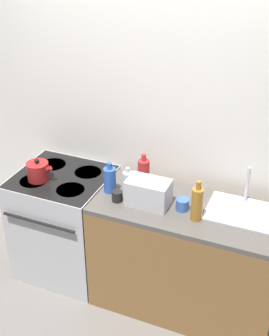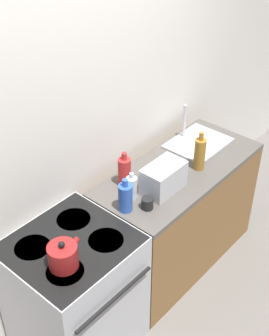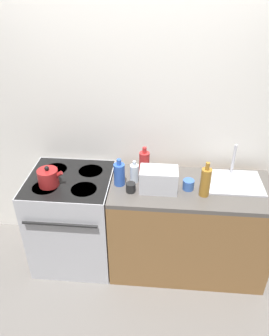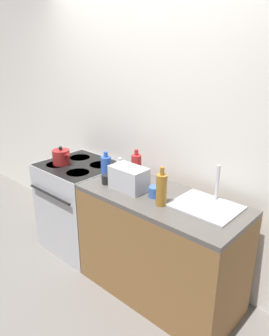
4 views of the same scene
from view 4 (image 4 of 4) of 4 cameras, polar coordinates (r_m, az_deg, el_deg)
The scene contains 13 objects.
ground_plane at distance 3.08m, azimuth -6.90°, elevation -19.26°, with size 12.00×12.00×0.00m, color slate.
wall_back at distance 2.94m, azimuth 2.52°, elevation 7.51°, with size 8.00×0.05×2.60m.
stove at distance 3.36m, azimuth -9.23°, elevation -6.34°, with size 0.70×0.69×0.89m.
counter_block at distance 2.72m, azimuth 4.39°, elevation -13.51°, with size 1.33×0.60×0.89m.
kettle at distance 3.21m, azimuth -12.64°, elevation 1.90°, with size 0.21×0.16×0.18m.
toaster at distance 2.58m, azimuth -0.99°, elevation -1.81°, with size 0.30×0.18×0.19m.
sink_tray at distance 2.39m, azimuth 12.42°, elevation -6.31°, with size 0.45×0.36×0.28m.
bottle_clear at distance 2.78m, azimuth -2.53°, elevation -0.43°, with size 0.07×0.07×0.19m.
bottle_amber at distance 2.33m, azimuth 4.73°, elevation -3.73°, with size 0.08×0.08×0.29m.
bottle_red at distance 2.81m, azimuth 0.33°, elevation 0.40°, with size 0.09×0.09×0.25m.
bottle_blue at distance 2.82m, azimuth -4.97°, elevation 0.21°, with size 0.09×0.09×0.23m.
cup_blue at distance 2.48m, azimuth 3.50°, elevation -4.17°, with size 0.09×0.09×0.08m.
cup_black at distance 2.71m, azimuth -4.94°, elevation -1.98°, with size 0.08×0.08×0.08m.
Camera 4 is at (1.83, -1.49, 1.98)m, focal length 35.00 mm.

